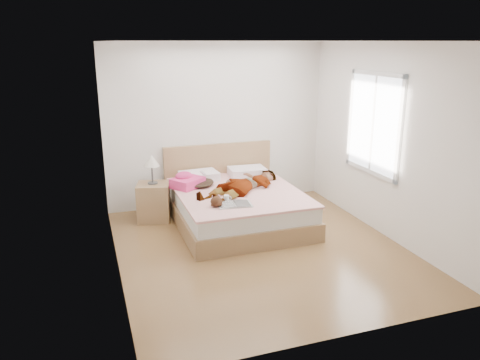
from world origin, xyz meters
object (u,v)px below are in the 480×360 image
Objects in this scene: coffee_mug at (227,198)px; nightstand at (154,199)px; bed at (236,204)px; towel at (187,181)px; phone at (203,173)px; magazine at (235,204)px; woman at (243,182)px; plush_toy at (216,201)px.

nightstand reaches higher than coffee_mug.
towel is (-0.66, 0.33, 0.33)m from bed.
magazine is at bearing -113.57° from phone.
bed is at bearing 58.67° from coffee_mug.
towel is (-0.76, 0.38, -0.02)m from woman.
magazine is (-0.33, -0.61, -0.10)m from woman.
woman is 2.85× the size of towel.
towel is 2.12× the size of plush_toy.
woman is 0.36m from bed.
magazine is at bearing -61.38° from woman.
towel reaches higher than plush_toy.
towel is at bearing 101.01° from plush_toy.
towel is at bearing 113.24° from magazine.
towel is 1.17× the size of magazine.
plush_toy is at bearing 171.56° from magazine.
bed is at bearing 70.20° from magazine.
plush_toy is at bearing -141.68° from coffee_mug.
magazine is (0.17, -1.01, -0.18)m from phone.
magazine is 0.25m from plush_toy.
phone is 1.04m from magazine.
woman is 13.98× the size of coffee_mug.
towel is (-0.26, -0.02, -0.10)m from phone.
woman is 0.70m from magazine.
towel is 0.57m from nightstand.
nightstand reaches higher than magazine.
bed is 3.72× the size of towel.
nightstand is at bearing -145.02° from woman.
phone is at bearing 4.78° from towel.
bed is 18.25× the size of coffee_mug.
woman is at bearing -21.97° from nightstand.
woman is 1.37m from nightstand.
plush_toy is at bearing -78.99° from towel.
woman is 15.89× the size of phone.
nightstand reaches higher than towel.
nightstand is (-0.74, 0.10, -0.37)m from phone.
towel is at bearing 153.44° from bed.
phone is 0.85m from coffee_mug.
woman is 0.65m from phone.
woman is at bearing 48.27° from coffee_mug.
coffee_mug is 0.24m from plush_toy.
nightstand reaches higher than plush_toy.
bed reaches higher than towel.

